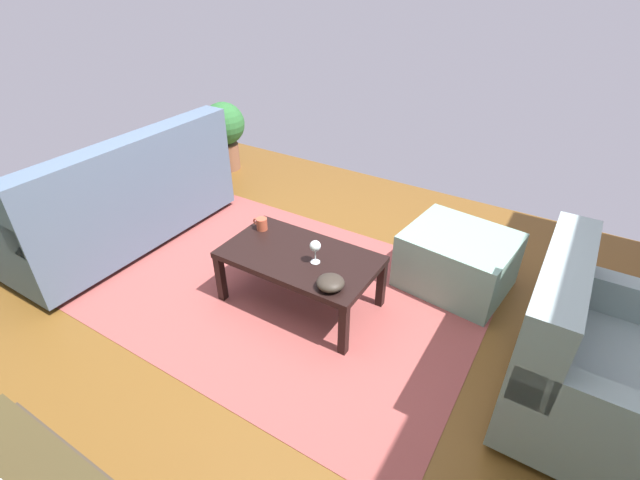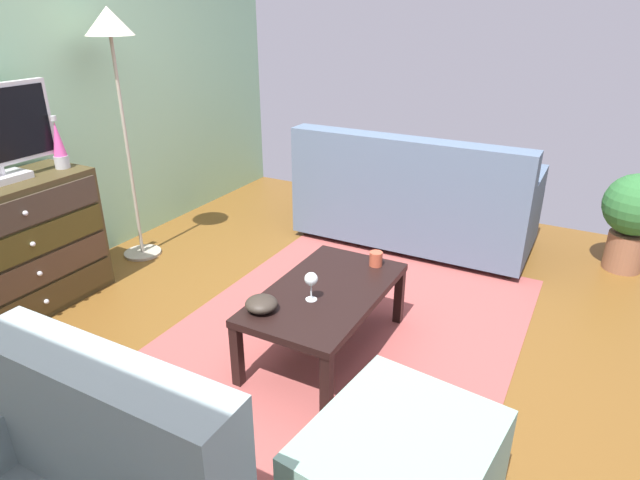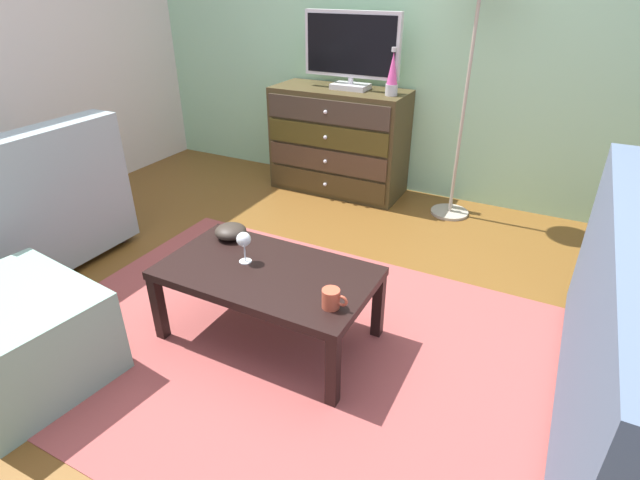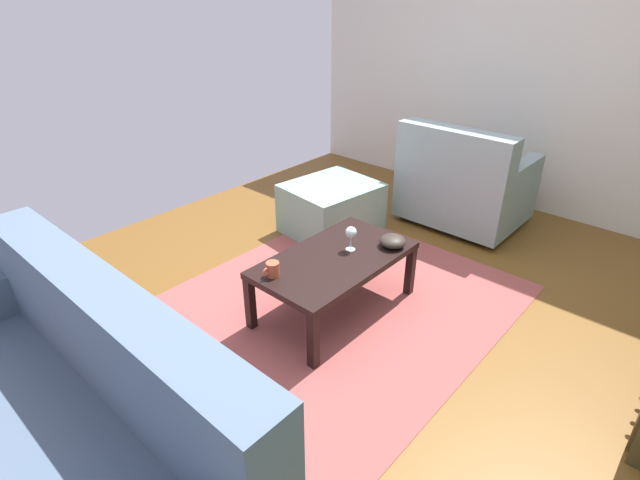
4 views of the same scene
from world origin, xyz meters
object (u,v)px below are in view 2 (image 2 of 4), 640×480
at_px(lava_lamp, 59,145).
at_px(bowl_decorative, 261,304).
at_px(standing_lamp, 112,47).
at_px(wine_glass, 311,280).
at_px(potted_plant, 634,214).
at_px(couch_large, 414,201).
at_px(dresser, 10,251).
at_px(mug, 376,259).
at_px(coffee_table, 326,297).
at_px(ottoman, 399,477).

height_order(lava_lamp, bowl_decorative, lava_lamp).
distance_m(lava_lamp, standing_lamp, 0.76).
relative_size(wine_glass, potted_plant, 0.22).
distance_m(couch_large, standing_lamp, 2.45).
bearing_deg(dresser, lava_lamp, -5.73).
distance_m(mug, couch_large, 1.29).
xyz_separation_m(lava_lamp, potted_plant, (2.02, -3.30, -0.54)).
height_order(mug, bowl_decorative, mug).
bearing_deg(couch_large, coffee_table, -177.27).
bearing_deg(ottoman, potted_plant, -14.52).
relative_size(lava_lamp, coffee_table, 0.33).
distance_m(mug, ottoman, 1.39).
relative_size(dresser, lava_lamp, 3.24).
bearing_deg(couch_large, mug, -170.94).
xyz_separation_m(couch_large, potted_plant, (0.26, -1.53, 0.08)).
distance_m(dresser, lava_lamp, 0.71).
distance_m(dresser, mug, 2.22).
relative_size(coffee_table, couch_large, 0.55).
bearing_deg(bowl_decorative, standing_lamp, 64.82).
distance_m(wine_glass, mug, 0.55).
height_order(dresser, lava_lamp, lava_lamp).
distance_m(lava_lamp, mug, 2.11).
height_order(coffee_table, mug, mug).
bearing_deg(lava_lamp, ottoman, -105.82).
height_order(coffee_table, standing_lamp, standing_lamp).
bearing_deg(standing_lamp, dresser, 177.13).
relative_size(dresser, couch_large, 0.59).
bearing_deg(couch_large, standing_lamp, 124.76).
distance_m(standing_lamp, potted_plant, 3.78).
distance_m(mug, potted_plant, 2.03).
xyz_separation_m(wine_glass, potted_plant, (2.06, -1.47, -0.07)).
distance_m(lava_lamp, couch_large, 2.57).
xyz_separation_m(ottoman, potted_plant, (2.75, -0.71, 0.23)).
height_order(dresser, mug, dresser).
distance_m(wine_glass, couch_large, 1.81).
relative_size(dresser, bowl_decorative, 6.52).
bearing_deg(couch_large, dresser, 140.40).
bearing_deg(wine_glass, dresser, 101.90).
relative_size(couch_large, standing_lamp, 1.02).
height_order(ottoman, potted_plant, potted_plant).
bearing_deg(mug, couch_large, 9.06).
relative_size(lava_lamp, bowl_decorative, 2.01).
relative_size(coffee_table, standing_lamp, 0.56).
distance_m(dresser, wine_glass, 1.92).
relative_size(dresser, wine_glass, 6.81).
bearing_deg(bowl_decorative, coffee_table, -28.54).
relative_size(lava_lamp, wine_glass, 2.10).
bearing_deg(standing_lamp, wine_glass, -107.37).
bearing_deg(potted_plant, wine_glass, 144.54).
relative_size(wine_glass, couch_large, 0.09).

